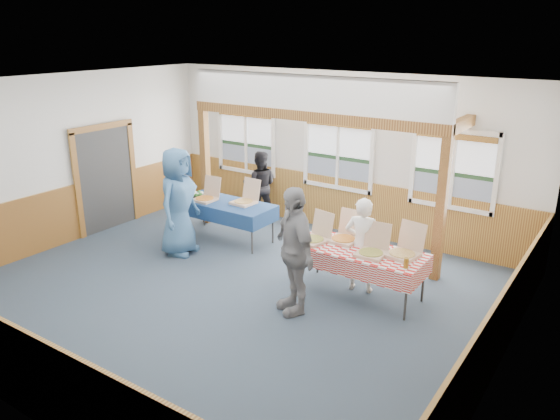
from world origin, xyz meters
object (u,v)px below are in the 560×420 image
object	(u,v)px
table_right	(359,253)
woman_white	(362,245)
man_blue	(178,202)
woman_black	(260,186)
table_left	(226,205)
person_grey	(294,251)

from	to	relation	value
table_right	woman_white	size ratio (longest dim) A/B	1.42
woman_white	man_blue	bearing A→B (deg)	-3.69
woman_black	man_blue	distance (m)	2.37
table_left	woman_white	bearing A→B (deg)	-13.06
woman_white	woman_black	size ratio (longest dim) A/B	1.02
woman_white	person_grey	distance (m)	1.28
table_left	woman_white	xyz separation A→B (m)	(3.18, -0.53, 0.06)
woman_black	person_grey	world-z (taller)	person_grey
person_grey	table_left	bearing A→B (deg)	-177.91
table_left	table_right	world-z (taller)	same
woman_white	woman_black	bearing A→B (deg)	-41.08
table_right	table_left	bearing A→B (deg)	152.36
woman_white	man_blue	xyz separation A→B (m)	(-3.43, -0.49, 0.22)
person_grey	woman_white	bearing A→B (deg)	100.31
table_right	woman_black	xyz separation A→B (m)	(-3.37, 2.04, 0.05)
woman_black	person_grey	distance (m)	4.14
woman_white	man_blue	size ratio (longest dim) A/B	0.77
man_blue	person_grey	distance (m)	2.99
woman_black	person_grey	bearing A→B (deg)	100.47
man_blue	table_right	bearing A→B (deg)	-96.39
woman_white	man_blue	distance (m)	3.47
person_grey	table_right	bearing A→B (deg)	95.14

